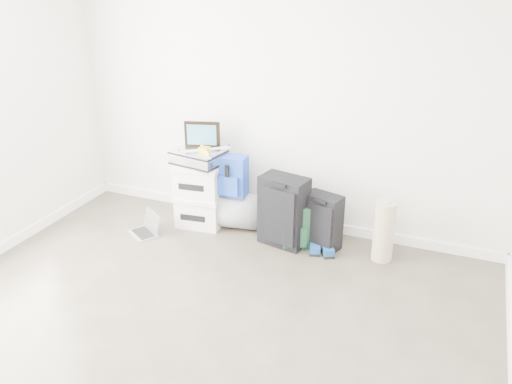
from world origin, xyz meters
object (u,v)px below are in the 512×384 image
at_px(large_suitcase, 283,211).
at_px(laptop, 147,229).
at_px(duffel_bag, 234,210).
at_px(briefcase, 198,157).
at_px(boxes_stack, 200,194).
at_px(carry_on, 322,222).

xyz_separation_m(large_suitcase, laptop, (-1.36, -0.33, -0.30)).
distance_m(duffel_bag, large_suitcase, 0.64).
height_order(duffel_bag, large_suitcase, large_suitcase).
height_order(briefcase, laptop, briefcase).
bearing_deg(duffel_bag, laptop, -157.19).
bearing_deg(large_suitcase, laptop, -154.78).
height_order(boxes_stack, large_suitcase, large_suitcase).
height_order(briefcase, large_suitcase, briefcase).
xyz_separation_m(large_suitcase, carry_on, (0.37, 0.07, -0.07)).
bearing_deg(laptop, briefcase, 77.10).
distance_m(briefcase, laptop, 0.91).
relative_size(briefcase, laptop, 1.28).
relative_size(boxes_stack, briefcase, 1.40).
bearing_deg(duffel_bag, briefcase, -176.85).
height_order(boxes_stack, laptop, boxes_stack).
height_order(large_suitcase, laptop, large_suitcase).
height_order(duffel_bag, carry_on, carry_on).
bearing_deg(large_suitcase, duffel_bag, 177.08).
xyz_separation_m(briefcase, duffel_bag, (0.34, 0.08, -0.57)).
bearing_deg(duffel_bag, boxes_stack, -176.85).
relative_size(boxes_stack, large_suitcase, 0.98).
distance_m(boxes_stack, briefcase, 0.41).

